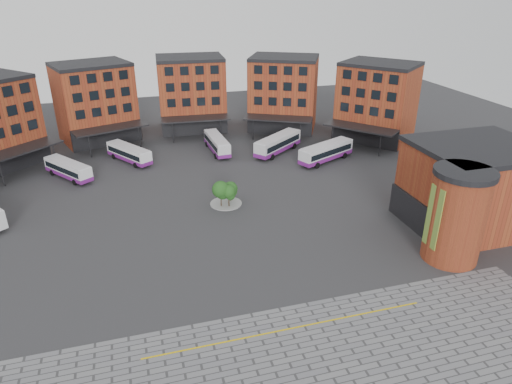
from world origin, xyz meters
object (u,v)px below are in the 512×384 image
object	(u,v)px
tree_island	(226,192)
bus_d	(217,143)
blue_car	(454,250)
bus_c	(129,153)
bus_f	(326,152)
bus_e	(278,144)
bus_b	(68,169)

from	to	relation	value
tree_island	bus_d	world-z (taller)	tree_island
bus_d	tree_island	bearing A→B (deg)	-101.57
tree_island	blue_car	distance (m)	29.31
bus_c	bus_f	size ratio (longest dim) A/B	0.86
bus_f	blue_car	distance (m)	31.27
bus_e	blue_car	xyz separation A→B (m)	(8.32, -37.50, -1.00)
tree_island	bus_c	bearing A→B (deg)	120.43
tree_island	bus_f	distance (m)	23.22
tree_island	bus_f	size ratio (longest dim) A/B	0.40
bus_b	bus_e	bearing A→B (deg)	-33.42
bus_b	blue_car	distance (m)	56.15
blue_car	bus_d	bearing A→B (deg)	25.75
bus_e	bus_c	bearing A→B (deg)	-133.94
bus_c	bus_d	world-z (taller)	bus_d
bus_f	blue_car	bearing A→B (deg)	-21.70
bus_d	blue_car	bearing A→B (deg)	-68.73
bus_c	bus_b	bearing A→B (deg)	173.56
bus_c	bus_f	bearing A→B (deg)	-48.60
bus_b	bus_c	bearing A→B (deg)	-10.04
bus_d	bus_b	bearing A→B (deg)	-170.98
bus_c	bus_d	size ratio (longest dim) A/B	0.92
bus_b	blue_car	size ratio (longest dim) A/B	2.13
blue_car	tree_island	bearing A→B (deg)	49.45
bus_f	tree_island	bearing A→B (deg)	-84.70
bus_e	bus_f	xyz separation A→B (m)	(6.55, -6.29, -0.03)
bus_b	bus_d	xyz separation A→B (m)	(24.72, 5.37, 0.07)
tree_island	bus_f	bearing A→B (deg)	30.24
bus_d	bus_f	distance (m)	19.54
bus_c	bus_f	world-z (taller)	bus_f
bus_e	blue_car	bearing A→B (deg)	-25.24
blue_car	bus_e	bearing A→B (deg)	13.76
bus_c	blue_car	xyz separation A→B (m)	(34.02, -40.28, -0.80)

